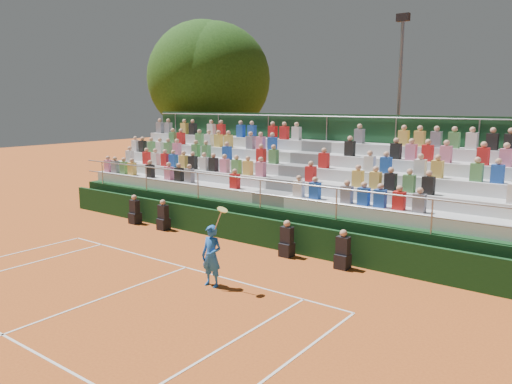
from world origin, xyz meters
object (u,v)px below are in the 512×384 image
Objects in this scene: tree_east at (204,78)px; tree_west at (214,80)px; tennis_player at (212,256)px; floodlight_mast at (399,97)px.

tree_west is at bearing 23.22° from tree_east.
tree_east is (-11.90, 12.71, 5.45)m from tennis_player.
tree_east is at bearing -156.78° from tree_west.
tree_west is 1.06× the size of floodlight_mast.
floodlight_mast is (11.50, 1.14, -1.14)m from tree_east.
floodlight_mast is at bearing 5.67° from tree_east.
tree_west reaches higher than tennis_player.
floodlight_mast reaches higher than tennis_player.
tree_west is at bearing -175.35° from floodlight_mast.
tennis_player is 0.25× the size of floodlight_mast.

